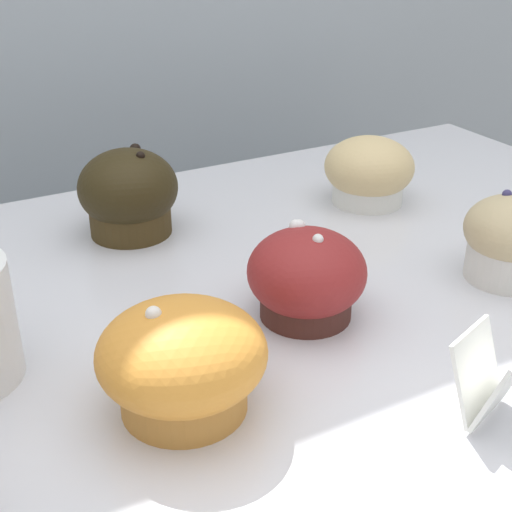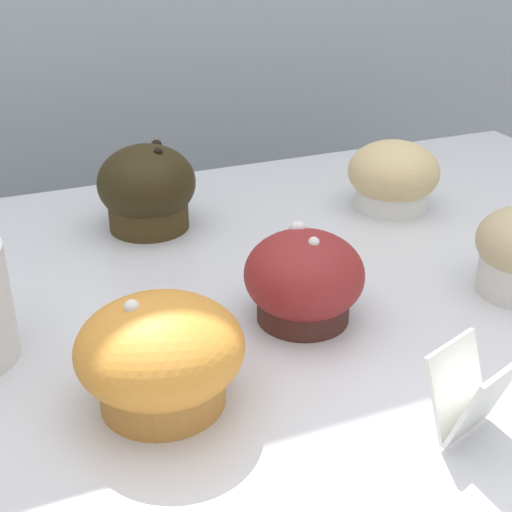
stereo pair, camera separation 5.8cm
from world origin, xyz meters
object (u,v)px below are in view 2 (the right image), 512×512
(muffin_back_right, at_px, (304,280))
(muffin_front_left, at_px, (147,190))
(muffin_front_center, at_px, (160,355))
(muffin_back_center, at_px, (393,177))

(muffin_back_right, relative_size, muffin_front_left, 0.97)
(muffin_front_center, distance_m, muffin_back_center, 0.40)
(muffin_front_left, xyz_separation_m, muffin_back_center, (0.26, -0.05, -0.01))
(muffin_front_center, xyz_separation_m, muffin_back_right, (0.13, 0.06, -0.00))
(muffin_front_left, height_order, muffin_back_center, muffin_front_left)
(muffin_front_left, bearing_deg, muffin_back_center, -10.68)
(muffin_front_center, bearing_deg, muffin_back_right, 24.45)
(muffin_back_right, height_order, muffin_back_center, muffin_back_right)
(muffin_front_left, bearing_deg, muffin_back_right, -72.38)
(muffin_front_center, xyz_separation_m, muffin_back_center, (0.33, 0.23, -0.00))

